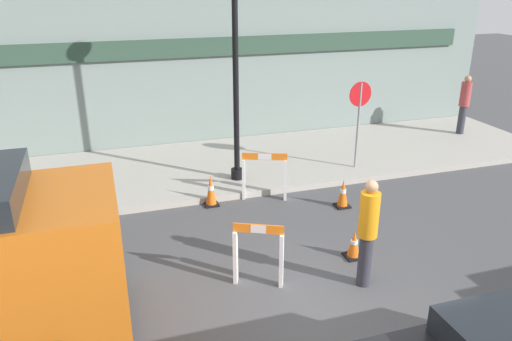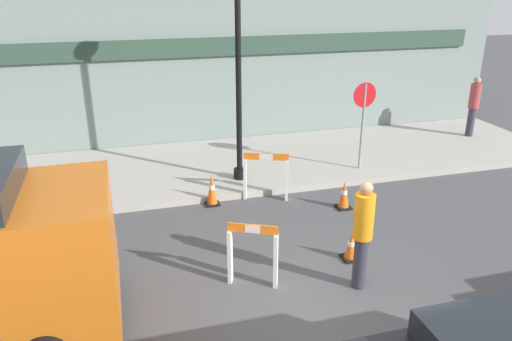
{
  "view_description": "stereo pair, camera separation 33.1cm",
  "coord_description": "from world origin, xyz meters",
  "px_view_note": "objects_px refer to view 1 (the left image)",
  "views": [
    {
      "loc": [
        -2.85,
        -5.18,
        4.64
      ],
      "look_at": [
        -0.02,
        3.63,
        1.0
      ],
      "focal_mm": 35.0,
      "sensor_mm": 36.0,
      "label": 1
    },
    {
      "loc": [
        -2.53,
        -5.27,
        4.64
      ],
      "look_at": [
        -0.02,
        3.63,
        1.0
      ],
      "focal_mm": 35.0,
      "sensor_mm": 36.0,
      "label": 2
    }
  ],
  "objects_px": {
    "streetlamp_post": "(235,35)",
    "stop_sign": "(359,111)",
    "person_pedestrian": "(464,102)",
    "person_worker": "(368,230)"
  },
  "relations": [
    {
      "from": "streetlamp_post",
      "to": "person_worker",
      "type": "height_order",
      "value": "streetlamp_post"
    },
    {
      "from": "streetlamp_post",
      "to": "person_worker",
      "type": "distance_m",
      "value": 5.27
    },
    {
      "from": "streetlamp_post",
      "to": "person_pedestrian",
      "type": "xyz_separation_m",
      "value": [
        7.43,
        1.4,
        -2.34
      ]
    },
    {
      "from": "stop_sign",
      "to": "person_worker",
      "type": "relative_size",
      "value": 1.19
    },
    {
      "from": "person_worker",
      "to": "streetlamp_post",
      "type": "bearing_deg",
      "value": -10.77
    },
    {
      "from": "stop_sign",
      "to": "person_worker",
      "type": "bearing_deg",
      "value": 58.6
    },
    {
      "from": "person_worker",
      "to": "person_pedestrian",
      "type": "height_order",
      "value": "person_pedestrian"
    },
    {
      "from": "streetlamp_post",
      "to": "stop_sign",
      "type": "height_order",
      "value": "streetlamp_post"
    },
    {
      "from": "streetlamp_post",
      "to": "stop_sign",
      "type": "xyz_separation_m",
      "value": [
        3.02,
        -0.17,
        -1.86
      ]
    },
    {
      "from": "person_pedestrian",
      "to": "person_worker",
      "type": "bearing_deg",
      "value": 36.9
    }
  ]
}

